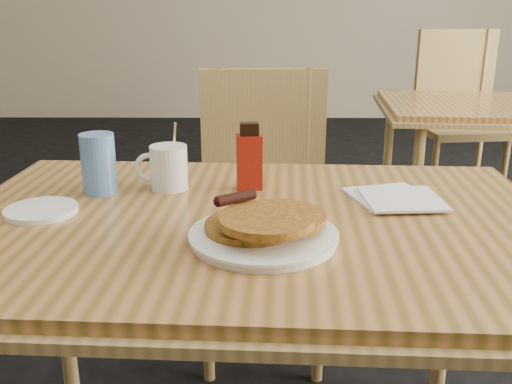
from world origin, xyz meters
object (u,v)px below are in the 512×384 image
(main_table, at_px, (252,235))
(syrup_bottle, at_px, (249,159))
(chair_main_far, at_px, (263,187))
(chair_neighbor_far, at_px, (458,105))
(blue_tumbler, at_px, (99,164))
(neighbor_table, at_px, (507,113))
(pancake_plate, at_px, (264,229))
(coffee_mug, at_px, (168,167))

(main_table, relative_size, syrup_bottle, 8.39)
(chair_main_far, distance_m, chair_neighbor_far, 1.81)
(chair_neighbor_far, relative_size, blue_tumbler, 7.37)
(chair_main_far, relative_size, blue_tumbler, 6.87)
(main_table, distance_m, neighbor_table, 1.82)
(chair_main_far, height_order, syrup_bottle, chair_main_far)
(pancake_plate, xyz_separation_m, blue_tumbler, (-0.38, 0.29, 0.05))
(coffee_mug, xyz_separation_m, blue_tumbler, (-0.16, -0.03, 0.02))
(syrup_bottle, bearing_deg, chair_main_far, 81.43)
(main_table, xyz_separation_m, chair_neighbor_far, (1.15, 2.16, -0.09))
(neighbor_table, bearing_deg, main_table, -128.19)
(neighbor_table, xyz_separation_m, blue_tumbler, (-1.48, -1.27, 0.12))
(syrup_bottle, xyz_separation_m, blue_tumbler, (-0.35, -0.03, -0.00))
(pancake_plate, bearing_deg, chair_main_far, 89.78)
(main_table, relative_size, pancake_plate, 4.79)
(main_table, distance_m, blue_tumbler, 0.41)
(blue_tumbler, bearing_deg, neighbor_table, 40.45)
(syrup_bottle, bearing_deg, main_table, -92.35)
(coffee_mug, bearing_deg, blue_tumbler, -164.80)
(pancake_plate, relative_size, syrup_bottle, 1.75)
(neighbor_table, distance_m, syrup_bottle, 1.68)
(chair_neighbor_far, relative_size, pancake_plate, 3.68)
(pancake_plate, height_order, blue_tumbler, blue_tumbler)
(pancake_plate, xyz_separation_m, coffee_mug, (-0.23, 0.32, 0.03))
(pancake_plate, distance_m, syrup_bottle, 0.33)
(pancake_plate, height_order, coffee_mug, coffee_mug)
(chair_neighbor_far, distance_m, syrup_bottle, 2.29)
(neighbor_table, distance_m, chair_neighbor_far, 0.74)
(chair_main_far, bearing_deg, main_table, -95.47)
(chair_main_far, distance_m, pancake_plate, 0.89)
(syrup_bottle, distance_m, blue_tumbler, 0.35)
(coffee_mug, bearing_deg, chair_main_far, 72.13)
(neighbor_table, height_order, blue_tumbler, blue_tumbler)
(neighbor_table, height_order, chair_main_far, chair_main_far)
(chair_neighbor_far, bearing_deg, blue_tumbler, -133.45)
(chair_main_far, bearing_deg, neighbor_table, 28.64)
(neighbor_table, bearing_deg, chair_neighbor_far, 87.88)
(neighbor_table, relative_size, chair_main_far, 1.22)
(syrup_bottle, bearing_deg, blue_tumbler, -179.83)
(chair_neighbor_far, distance_m, blue_tumbler, 2.51)
(chair_neighbor_far, bearing_deg, syrup_bottle, -126.87)
(chair_neighbor_far, height_order, pancake_plate, chair_neighbor_far)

